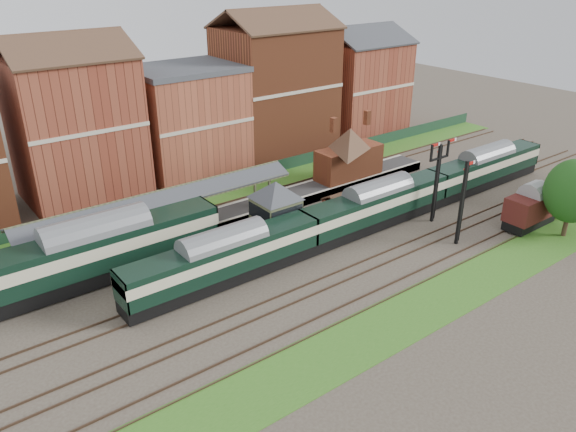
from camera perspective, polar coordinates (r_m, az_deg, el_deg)
ground at (r=51.30m, az=3.65°, el=-3.05°), size 160.00×160.00×0.00m
grass_back at (r=63.03m, az=-5.87°, el=2.44°), size 90.00×4.50×0.06m
grass_front at (r=44.26m, az=13.93°, el=-8.76°), size 90.00×5.00×0.06m
fence at (r=64.36m, az=-6.84°, el=3.57°), size 90.00×0.12×1.50m
platform at (r=55.59m, az=-6.85°, el=-0.29°), size 55.00×3.40×1.00m
signal_box at (r=50.48m, az=-1.25°, el=0.55°), size 5.40×5.40×6.00m
brick_hut at (r=55.96m, az=5.40°, el=0.74°), size 3.20×2.64×2.94m
station_building at (r=63.85m, az=6.24°, el=6.48°), size 8.10×8.10×5.90m
canopy at (r=51.49m, az=-12.80°, el=2.10°), size 26.00×3.89×4.08m
semaphore_bracket at (r=55.97m, az=14.89°, el=3.80°), size 3.60×0.25×8.18m
semaphore_siding at (r=52.18m, az=17.25°, el=1.37°), size 1.23×0.25×8.00m
town_backdrop at (r=68.23m, az=-10.31°, el=10.11°), size 69.00×10.00×16.00m
dmu_train at (r=54.52m, az=9.08°, el=1.16°), size 51.67×2.72×3.97m
platform_railcar at (r=47.26m, az=-18.68°, el=-3.31°), size 20.31×3.20×4.68m
goods_van_a at (r=58.80m, az=23.48°, el=0.79°), size 5.84×2.53×3.54m
goods_van_b at (r=65.43m, az=27.02°, el=2.53°), size 6.04×2.62×3.66m
tree_far at (r=57.30m, az=27.01°, el=2.26°), size 5.18×5.18×7.56m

